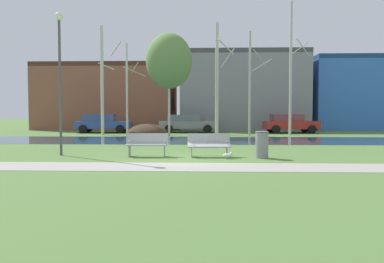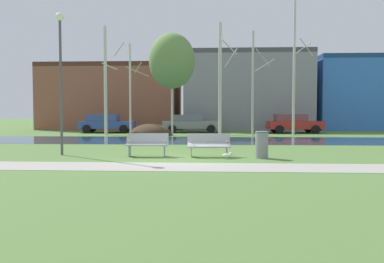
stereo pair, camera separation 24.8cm
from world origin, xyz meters
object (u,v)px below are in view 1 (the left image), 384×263
object	(u,v)px
trash_bin	(262,144)
seagull	(228,155)
bench_left	(147,144)
parked_hatch_third_red	(290,123)
bench_right	(209,144)
parked_van_nearest_blue	(102,123)
streetlamp	(60,61)
parked_sedan_second_grey	(187,123)

from	to	relation	value
trash_bin	seagull	size ratio (longest dim) A/B	2.49
bench_left	parked_hatch_third_red	xyz separation A→B (m)	(8.61, 16.33, 0.30)
bench_right	seagull	bearing A→B (deg)	-42.40
bench_left	parked_hatch_third_red	size ratio (longest dim) A/B	0.39
bench_left	seagull	distance (m)	3.08
trash_bin	bench_right	bearing A→B (deg)	170.05
bench_right	parked_hatch_third_red	world-z (taller)	parked_hatch_third_red
bench_right	trash_bin	xyz separation A→B (m)	(1.93, -0.34, 0.04)
bench_right	parked_van_nearest_blue	xyz separation A→B (m)	(-8.29, 16.30, 0.30)
trash_bin	seagull	bearing A→B (deg)	-167.64
bench_right	streetlamp	distance (m)	6.56
bench_right	seagull	distance (m)	0.97
bench_left	seagull	size ratio (longest dim) A/B	4.14
streetlamp	parked_hatch_third_red	bearing A→B (deg)	53.13
trash_bin	streetlamp	xyz separation A→B (m)	(-7.66, 0.64, 3.14)
parked_van_nearest_blue	parked_sedan_second_grey	distance (m)	6.63
parked_hatch_third_red	bench_right	bearing A→B (deg)	-111.04
bench_left	parked_van_nearest_blue	xyz separation A→B (m)	(-5.96, 16.30, 0.30)
bench_left	streetlamp	world-z (taller)	streetlamp
bench_left	trash_bin	world-z (taller)	trash_bin
bench_left	streetlamp	xyz separation A→B (m)	(-3.40, 0.31, 3.18)
parked_sedan_second_grey	streetlamp	bearing A→B (deg)	-103.79
bench_right	parked_hatch_third_red	xyz separation A→B (m)	(6.28, 16.33, 0.30)
trash_bin	parked_hatch_third_red	bearing A→B (deg)	75.36
bench_right	bench_left	bearing A→B (deg)	-180.00
streetlamp	parked_sedan_second_grey	xyz separation A→B (m)	(4.05, 16.51, -2.90)
bench_right	trash_bin	world-z (taller)	trash_bin
bench_right	parked_sedan_second_grey	distance (m)	16.91
parked_hatch_third_red	parked_sedan_second_grey	bearing A→B (deg)	176.47
seagull	parked_sedan_second_grey	distance (m)	17.60
seagull	parked_sedan_second_grey	world-z (taller)	parked_sedan_second_grey
seagull	bench_left	bearing A→B (deg)	168.46
seagull	parked_hatch_third_red	distance (m)	17.86
trash_bin	parked_sedan_second_grey	bearing A→B (deg)	101.87
streetlamp	parked_hatch_third_red	xyz separation A→B (m)	(12.01, 16.02, -2.89)
parked_van_nearest_blue	streetlamp	bearing A→B (deg)	-80.93
parked_van_nearest_blue	seagull	bearing A→B (deg)	-62.09
bench_right	parked_van_nearest_blue	world-z (taller)	parked_van_nearest_blue
seagull	parked_hatch_third_red	xyz separation A→B (m)	(5.61, 16.94, 0.64)
bench_left	seagull	xyz separation A→B (m)	(3.00, -0.61, -0.34)
bench_left	trash_bin	xyz separation A→B (m)	(4.26, -0.34, 0.04)
parked_sedan_second_grey	seagull	bearing A→B (deg)	-82.32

